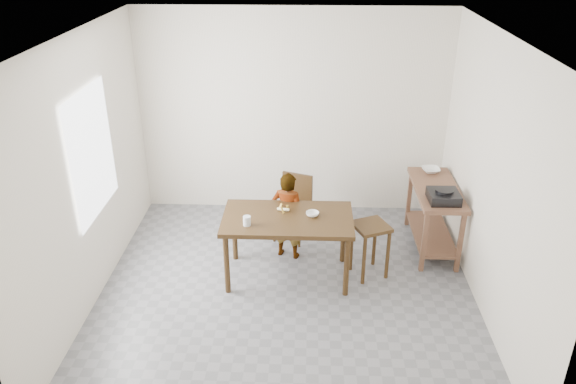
{
  "coord_description": "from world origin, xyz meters",
  "views": [
    {
      "loc": [
        0.21,
        -4.98,
        3.62
      ],
      "look_at": [
        0.0,
        0.4,
        1.0
      ],
      "focal_mm": 35.0,
      "sensor_mm": 36.0,
      "label": 1
    }
  ],
  "objects_px": {
    "dining_table": "(288,247)",
    "dining_chair": "(292,209)",
    "stool": "(369,250)",
    "prep_counter": "(433,217)",
    "child": "(288,216)"
  },
  "relations": [
    {
      "from": "prep_counter",
      "to": "stool",
      "type": "height_order",
      "value": "prep_counter"
    },
    {
      "from": "stool",
      "to": "prep_counter",
      "type": "bearing_deg",
      "value": 37.57
    },
    {
      "from": "prep_counter",
      "to": "child",
      "type": "height_order",
      "value": "child"
    },
    {
      "from": "child",
      "to": "stool",
      "type": "distance_m",
      "value": 1.01
    },
    {
      "from": "dining_table",
      "to": "dining_chair",
      "type": "xyz_separation_m",
      "value": [
        0.02,
        0.84,
        0.03
      ]
    },
    {
      "from": "dining_table",
      "to": "stool",
      "type": "height_order",
      "value": "dining_table"
    },
    {
      "from": "prep_counter",
      "to": "dining_chair",
      "type": "xyz_separation_m",
      "value": [
        -1.7,
        0.14,
        0.0
      ]
    },
    {
      "from": "dining_chair",
      "to": "prep_counter",
      "type": "bearing_deg",
      "value": 15.83
    },
    {
      "from": "prep_counter",
      "to": "dining_chair",
      "type": "height_order",
      "value": "dining_chair"
    },
    {
      "from": "dining_chair",
      "to": "dining_table",
      "type": "bearing_deg",
      "value": -70.77
    },
    {
      "from": "stool",
      "to": "dining_chair",
      "type": "bearing_deg",
      "value": 139.22
    },
    {
      "from": "dining_table",
      "to": "stool",
      "type": "bearing_deg",
      "value": 4.74
    },
    {
      "from": "dining_chair",
      "to": "child",
      "type": "bearing_deg",
      "value": -74.29
    },
    {
      "from": "child",
      "to": "dining_chair",
      "type": "height_order",
      "value": "child"
    },
    {
      "from": "dining_table",
      "to": "dining_chair",
      "type": "height_order",
      "value": "dining_chair"
    }
  ]
}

